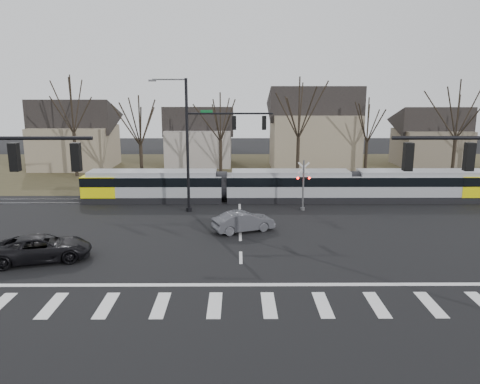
{
  "coord_description": "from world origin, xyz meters",
  "views": [
    {
      "loc": [
        -0.2,
        -23.17,
        9.31
      ],
      "look_at": [
        0.0,
        9.0,
        2.3
      ],
      "focal_mm": 35.0,
      "sensor_mm": 36.0,
      "label": 1
    }
  ],
  "objects_px": {
    "rail_crossing_signal": "(303,187)",
    "sedan": "(243,221)",
    "tram": "(288,184)",
    "suv": "(42,248)"
  },
  "relations": [
    {
      "from": "suv",
      "to": "tram",
      "type": "bearing_deg",
      "value": -62.44
    },
    {
      "from": "tram",
      "to": "suv",
      "type": "bearing_deg",
      "value": -136.72
    },
    {
      "from": "rail_crossing_signal",
      "to": "sedan",
      "type": "bearing_deg",
      "value": -129.98
    },
    {
      "from": "tram",
      "to": "rail_crossing_signal",
      "type": "distance_m",
      "value": 3.34
    },
    {
      "from": "suv",
      "to": "rail_crossing_signal",
      "type": "height_order",
      "value": "rail_crossing_signal"
    },
    {
      "from": "sedan",
      "to": "suv",
      "type": "height_order",
      "value": "suv"
    },
    {
      "from": "rail_crossing_signal",
      "to": "tram",
      "type": "bearing_deg",
      "value": 104.28
    },
    {
      "from": "suv",
      "to": "rail_crossing_signal",
      "type": "distance_m",
      "value": 19.6
    },
    {
      "from": "sedan",
      "to": "suv",
      "type": "xyz_separation_m",
      "value": [
        -11.29,
        -5.45,
        0.05
      ]
    },
    {
      "from": "tram",
      "to": "rail_crossing_signal",
      "type": "relative_size",
      "value": 8.68
    }
  ]
}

